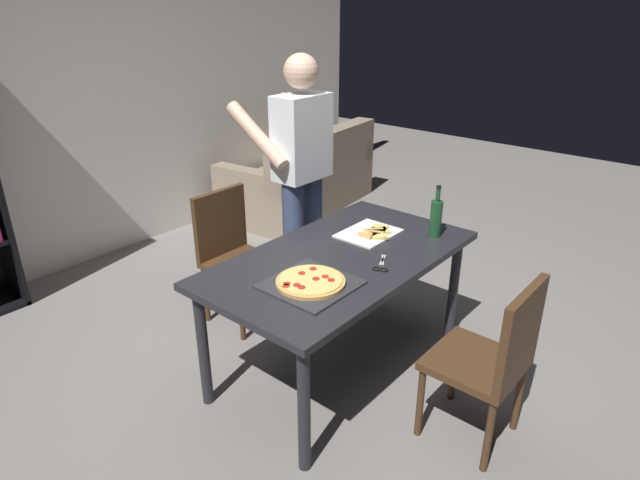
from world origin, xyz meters
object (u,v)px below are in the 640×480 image
Objects in this scene: person_serving_pizza at (301,170)px; wine_bottle at (436,217)px; kitchen_scissors at (381,266)px; couch at (304,181)px; pepperoni_pizza_on_tray at (311,282)px; chair_near_camera at (494,356)px; dining_table at (340,268)px; chair_far_side at (232,249)px.

wine_bottle is (0.12, -0.97, -0.13)m from person_serving_pizza.
couch is at bearing 49.98° from kitchen_scissors.
couch reaches higher than pepperoni_pizza_on_tray.
couch is 1.02× the size of person_serving_pizza.
wine_bottle reaches higher than chair_near_camera.
kitchen_scissors is at bearing 178.74° from wine_bottle.
chair_near_camera is 1.76m from person_serving_pizza.
dining_table is 5.03× the size of wine_bottle.
person_serving_pizza is at bearing 44.37° from pepperoni_pizza_on_tray.
couch is at bearing 42.52° from pepperoni_pizza_on_tray.
wine_bottle reaches higher than pepperoni_pizza_on_tray.
chair_far_side is 2.21× the size of pepperoni_pizza_on_tray.
wine_bottle is at bearing -120.64° from couch.
chair_far_side is (0.00, 0.92, -0.16)m from dining_table.
couch is at bearing 41.43° from person_serving_pizza.
kitchen_scissors is at bearing -21.25° from pepperoni_pizza_on_tray.
person_serving_pizza reaches higher than chair_far_side.
pepperoni_pizza_on_tray is (-2.27, -2.08, 0.46)m from couch.
dining_table is 0.39m from pepperoni_pizza_on_tray.
person_serving_pizza is at bearing 74.42° from chair_near_camera.
wine_bottle is at bearing -82.89° from person_serving_pizza.
wine_bottle is 0.56m from kitchen_scissors.
dining_table is 0.94m from chair_near_camera.
chair_near_camera is at bearing -66.16° from pepperoni_pizza_on_tray.
pepperoni_pizza_on_tray is (-0.82, -0.80, -0.23)m from person_serving_pizza.
chair_near_camera is 4.62× the size of kitchen_scissors.
chair_far_side is 0.50× the size of couch.
chair_near_camera is (-0.00, -0.92, -0.16)m from dining_table.
dining_table is at bearing -90.00° from chair_far_side.
person_serving_pizza reaches higher than chair_near_camera.
person_serving_pizza is 4.29× the size of pepperoni_pizza_on_tray.
couch is 9.18× the size of kitchen_scissors.
chair_far_side reaches higher than pepperoni_pizza_on_tray.
chair_far_side is 2.85× the size of wine_bottle.
pepperoni_pizza_on_tray is 0.96m from wine_bottle.
person_serving_pizza reaches higher than pepperoni_pizza_on_tray.
pepperoni_pizza_on_tray reaches higher than dining_table.
person_serving_pizza is 0.98m from wine_bottle.
person_serving_pizza is at bearing -25.86° from chair_far_side.
pepperoni_pizza_on_tray is at bearing 158.75° from kitchen_scissors.
couch is at bearing 46.17° from dining_table.
kitchen_scissors is (0.03, -0.25, 0.08)m from dining_table.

